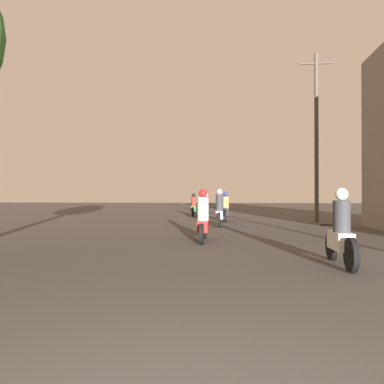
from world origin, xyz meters
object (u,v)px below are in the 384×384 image
Objects in this scene: motorcycle_white at (341,235)px; motorcycle_silver at (220,211)px; motorcycle_green at (194,207)px; motorcycle_black at (226,210)px; utility_pole_far at (316,134)px; motorcycle_blue at (207,205)px; motorcycle_red at (203,221)px.

motorcycle_white is 0.96× the size of motorcycle_silver.
motorcycle_green is (-4.32, 16.35, -0.01)m from motorcycle_white.
motorcycle_black is 0.23× the size of utility_pole_far.
motorcycle_white is 0.95× the size of motorcycle_blue.
motorcycle_white is 0.99× the size of motorcycle_green.
motorcycle_black is (0.25, 2.72, -0.03)m from motorcycle_silver.
motorcycle_red is at bearing -86.14° from motorcycle_silver.
motorcycle_red is 1.04× the size of motorcycle_black.
motorcycle_blue is at bearing 94.55° from motorcycle_red.
motorcycle_silver reaches higher than motorcycle_white.
motorcycle_silver is 0.23× the size of utility_pole_far.
motorcycle_silver reaches higher than motorcycle_blue.
motorcycle_black is 1.00× the size of motorcycle_green.
motorcycle_white is at bearing -77.13° from motorcycle_blue.
motorcycle_blue is at bearing 76.57° from motorcycle_green.
motorcycle_green is (-1.81, 7.41, -0.05)m from motorcycle_silver.
motorcycle_blue is at bearing 127.03° from utility_pole_far.
motorcycle_black is at bearing 87.38° from motorcycle_red.
motorcycle_black is (0.60, 8.14, 0.00)m from motorcycle_red.
motorcycle_black is 0.96× the size of motorcycle_blue.
utility_pole_far reaches higher than motorcycle_blue.
motorcycle_green is at bearing -99.56° from motorcycle_blue.
motorcycle_blue is at bearing 108.71° from motorcycle_black.
motorcycle_white is at bearing -76.94° from motorcycle_green.
motorcycle_black is 7.89m from motorcycle_blue.
motorcycle_silver is (0.35, 5.42, 0.04)m from motorcycle_red.
utility_pole_far is at bearing -37.72° from motorcycle_green.
utility_pole_far is at bearing -50.85° from motorcycle_blue.
utility_pole_far reaches higher than motorcycle_green.
motorcycle_silver is at bearing -150.61° from utility_pole_far.
motorcycle_white is at bearing -66.70° from motorcycle_silver.
motorcycle_green is (-2.06, 4.69, -0.02)m from motorcycle_black.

